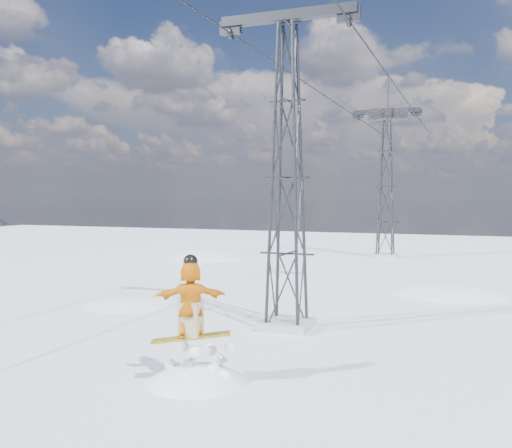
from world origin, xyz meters
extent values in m
plane|color=white|center=(0.00, 0.00, 0.00)|extent=(120.00, 120.00, 0.00)
sphere|color=white|center=(-12.00, 28.00, -10.40)|extent=(22.00, 22.00, 22.00)
cube|color=#999999|center=(0.80, 8.00, 0.15)|extent=(1.80, 1.80, 0.30)
cube|color=#27282D|center=(0.80, 8.00, 11.25)|extent=(5.00, 0.35, 0.35)
cube|color=#27282D|center=(-1.40, 8.00, 11.05)|extent=(0.80, 0.25, 0.50)
cube|color=#27282D|center=(3.00, 8.00, 11.05)|extent=(0.80, 0.25, 0.50)
cube|color=#999999|center=(0.80, 33.00, 0.15)|extent=(1.80, 1.80, 0.30)
cube|color=#27282D|center=(0.80, 33.00, 11.25)|extent=(5.00, 0.35, 0.35)
cube|color=#27282D|center=(-1.40, 33.00, 11.05)|extent=(0.80, 0.25, 0.50)
cube|color=#27282D|center=(3.00, 33.00, 11.05)|extent=(0.80, 0.25, 0.50)
cylinder|color=black|center=(-1.40, 19.50, 10.85)|extent=(0.06, 51.00, 0.06)
cylinder|color=black|center=(3.00, 19.50, 10.85)|extent=(0.06, 51.00, 0.06)
sphere|color=white|center=(0.41, 1.49, -1.75)|extent=(4.40, 4.40, 4.40)
cube|color=yellow|center=(0.41, 1.19, 1.25)|extent=(2.00, 1.13, 0.26)
imported|color=orange|center=(0.41, 1.19, 2.24)|extent=(1.87, 1.34, 1.95)
cube|color=#9B8160|center=(0.41, 1.19, 1.72)|extent=(0.68, 0.62, 0.90)
sphere|color=black|center=(0.41, 1.19, 3.20)|extent=(0.36, 0.36, 0.36)
cylinder|color=black|center=(3.00, 17.69, 9.77)|extent=(0.08, 0.08, 2.16)
cube|color=black|center=(3.00, 17.69, 8.69)|extent=(1.96, 0.44, 0.08)
cube|color=black|center=(3.00, 17.90, 8.99)|extent=(1.96, 0.06, 0.54)
cylinder|color=black|center=(3.00, 17.44, 8.45)|extent=(1.96, 0.06, 0.06)
cylinder|color=black|center=(3.00, 17.40, 9.04)|extent=(1.96, 0.05, 0.05)
camera|label=1|loc=(7.08, -11.66, 4.91)|focal=40.00mm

